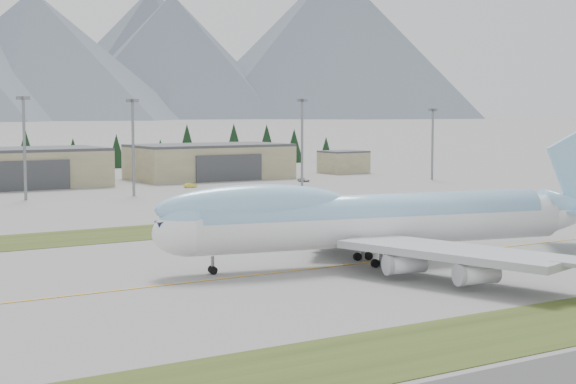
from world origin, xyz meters
TOP-DOWN VIEW (x-y plane):
  - ground at (0.00, 0.00)m, footprint 7000.00×7000.00m
  - grass_strip_far at (0.00, 45.00)m, footprint 400.00×18.00m
  - taxiway_line_main at (0.00, 0.00)m, footprint 400.00×0.40m
  - boeing_747_freighter at (-5.33, -1.14)m, footprint 71.69×60.35m
  - hangar_center at (-15.00, 149.90)m, footprint 48.00×26.60m
  - hangar_right at (45.00, 149.90)m, footprint 48.00×26.60m
  - control_shed at (95.00, 148.00)m, footprint 14.00×12.00m
  - floodlight_masts at (8.14, 110.93)m, footprint 192.14×6.99m
  - service_vehicle_b at (25.37, 122.69)m, footprint 3.89×1.60m
  - service_vehicle_c at (62.88, 123.28)m, footprint 2.80×4.26m
  - conifer_belt at (0.39, 212.28)m, footprint 273.58×16.21m

SIDE VIEW (x-z plane):
  - ground at x=0.00m, z-range 0.00..0.00m
  - grass_strip_far at x=0.00m, z-range -0.04..0.04m
  - taxiway_line_main at x=0.00m, z-range -0.01..0.01m
  - service_vehicle_b at x=25.37m, z-range -0.63..0.63m
  - service_vehicle_c at x=62.88m, z-range -0.57..0.57m
  - control_shed at x=95.00m, z-range 0.00..7.60m
  - hangar_center at x=-15.00m, z-range -0.01..10.79m
  - hangar_right at x=45.00m, z-range -0.01..10.79m
  - boeing_747_freighter at x=-5.33m, z-range -3.20..15.60m
  - conifer_belt at x=0.39m, z-range -0.93..15.58m
  - floodlight_masts at x=8.14m, z-range 4.14..29.06m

